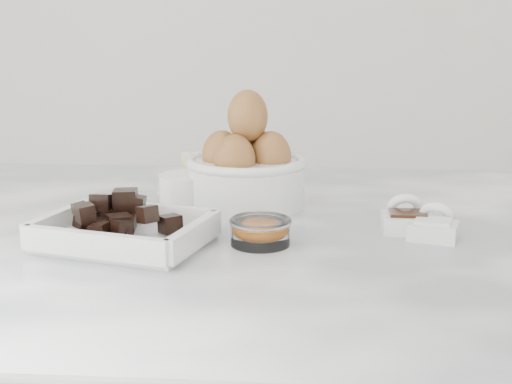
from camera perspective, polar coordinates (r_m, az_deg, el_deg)
marble_slab at (r=0.91m, az=-1.38°, el=-4.07°), size 1.20×0.80×0.04m
chocolate_dish at (r=0.85m, az=-10.49°, el=-2.80°), size 0.22×0.19×0.05m
butter_plate at (r=1.11m, az=-4.11°, el=1.12°), size 0.15×0.15×0.06m
sugar_ramekin at (r=1.01m, az=-5.62°, el=0.26°), size 0.08×0.08×0.05m
egg_bowl at (r=1.01m, az=-0.79°, el=1.89°), size 0.17×0.17×0.16m
honey_bowl at (r=0.99m, az=1.03°, el=-0.52°), size 0.08×0.08×0.03m
zest_bowl at (r=0.84m, az=0.35°, el=-3.08°), size 0.07×0.07×0.03m
vanilla_spoon at (r=0.91m, az=11.95°, el=-2.08°), size 0.06×0.08×0.05m
salt_spoon at (r=0.89m, az=14.03°, el=-2.66°), size 0.07×0.08×0.04m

